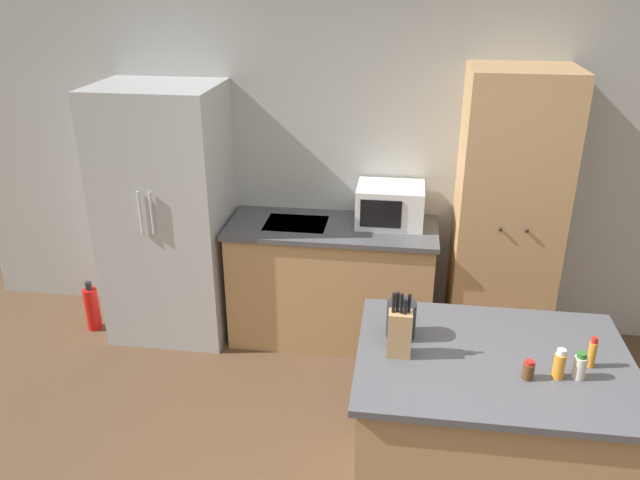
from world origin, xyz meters
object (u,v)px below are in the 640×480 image
(spice_bottle_tall_dark, at_px, (580,366))
(fire_extinguisher, at_px, (92,308))
(spice_bottle_short_red, at_px, (528,370))
(microwave, at_px, (390,205))
(spice_bottle_green_herb, at_px, (559,365))
(spice_bottle_amber_oil, at_px, (592,353))
(knife_block, at_px, (400,332))
(kettle, at_px, (401,319))
(refrigerator, at_px, (167,215))
(pantry_cabinet, at_px, (507,219))

(spice_bottle_tall_dark, bearing_deg, fire_extinguisher, 154.37)
(spice_bottle_short_red, xyz_separation_m, fire_extinguisher, (-2.92, 1.54, -0.80))
(microwave, relative_size, spice_bottle_short_red, 5.12)
(spice_bottle_green_herb, bearing_deg, microwave, 114.32)
(fire_extinguisher, bearing_deg, microwave, 6.70)
(spice_bottle_short_red, relative_size, spice_bottle_amber_oil, 0.60)
(microwave, relative_size, knife_block, 1.45)
(kettle, relative_size, fire_extinguisher, 0.51)
(refrigerator, xyz_separation_m, kettle, (1.72, -1.40, 0.09))
(fire_extinguisher, bearing_deg, spice_bottle_amber_oil, -23.69)
(microwave, relative_size, spice_bottle_tall_dark, 3.63)
(knife_block, height_order, kettle, knife_block)
(microwave, distance_m, kettle, 1.53)
(knife_block, distance_m, fire_extinguisher, 2.89)
(kettle, bearing_deg, spice_bottle_green_herb, -19.94)
(kettle, bearing_deg, spice_bottle_tall_dark, -17.05)
(spice_bottle_amber_oil, distance_m, fire_extinguisher, 3.61)
(spice_bottle_short_red, distance_m, spice_bottle_amber_oil, 0.32)
(knife_block, height_order, fire_extinguisher, knife_block)
(knife_block, distance_m, kettle, 0.17)
(spice_bottle_tall_dark, bearing_deg, knife_block, 174.88)
(spice_bottle_tall_dark, relative_size, fire_extinguisher, 0.32)
(kettle, bearing_deg, refrigerator, 140.93)
(spice_bottle_tall_dark, relative_size, spice_bottle_amber_oil, 0.85)
(microwave, xyz_separation_m, knife_block, (0.11, -1.70, 0.01))
(spice_bottle_tall_dark, height_order, fire_extinguisher, spice_bottle_tall_dark)
(pantry_cabinet, height_order, spice_bottle_amber_oil, pantry_cabinet)
(spice_bottle_amber_oil, relative_size, spice_bottle_green_herb, 1.05)
(knife_block, height_order, spice_bottle_amber_oil, knife_block)
(spice_bottle_amber_oil, distance_m, spice_bottle_green_herb, 0.20)
(microwave, relative_size, spice_bottle_green_herb, 3.23)
(microwave, bearing_deg, spice_bottle_tall_dark, -63.19)
(spice_bottle_tall_dark, bearing_deg, spice_bottle_short_red, -170.69)
(refrigerator, relative_size, spice_bottle_amber_oil, 12.29)
(spice_bottle_tall_dark, bearing_deg, spice_bottle_green_herb, -172.80)
(refrigerator, relative_size, fire_extinguisher, 4.66)
(spice_bottle_short_red, relative_size, spice_bottle_green_herb, 0.63)
(refrigerator, distance_m, microwave, 1.62)
(spice_bottle_tall_dark, relative_size, kettle, 0.63)
(refrigerator, distance_m, knife_block, 2.33)
(spice_bottle_amber_oil, relative_size, fire_extinguisher, 0.38)
(refrigerator, xyz_separation_m, pantry_cabinet, (2.41, 0.06, 0.08))
(spice_bottle_tall_dark, relative_size, spice_bottle_green_herb, 0.89)
(knife_block, relative_size, spice_bottle_tall_dark, 2.50)
(spice_bottle_short_red, bearing_deg, fire_extinguisher, 152.14)
(microwave, distance_m, spice_bottle_green_herb, 1.96)
(fire_extinguisher, bearing_deg, pantry_cabinet, 3.55)
(refrigerator, xyz_separation_m, knife_block, (1.72, -1.57, 0.12))
(pantry_cabinet, relative_size, spice_bottle_green_herb, 13.94)
(refrigerator, distance_m, kettle, 2.22)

